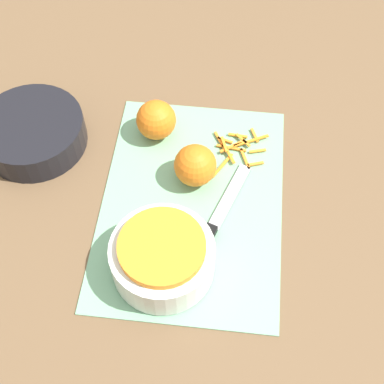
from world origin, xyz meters
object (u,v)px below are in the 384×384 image
object	(u,v)px
bowl_speckled	(163,257)
orange_right	(198,166)
knife	(210,233)
bowl_dark	(33,132)
orange_left	(156,120)

from	to	relation	value
bowl_speckled	orange_right	xyz separation A→B (m)	(0.19, -0.04, -0.00)
bowl_speckled	knife	world-z (taller)	bowl_speckled
bowl_dark	knife	bearing A→B (deg)	-115.74
bowl_dark	orange_left	world-z (taller)	orange_left
bowl_speckled	orange_left	world-z (taller)	bowl_speckled
knife	orange_left	world-z (taller)	orange_left
bowl_speckled	orange_left	distance (m)	0.29
bowl_speckled	bowl_dark	bearing A→B (deg)	49.72
bowl_speckled	knife	size ratio (longest dim) A/B	0.74
bowl_speckled	knife	distance (m)	0.11
bowl_dark	orange_right	xyz separation A→B (m)	(-0.06, -0.33, 0.02)
bowl_dark	orange_left	distance (m)	0.24
orange_right	knife	bearing A→B (deg)	-164.32
bowl_speckled	orange_right	size ratio (longest dim) A/B	2.20
bowl_speckled	orange_right	distance (m)	0.19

